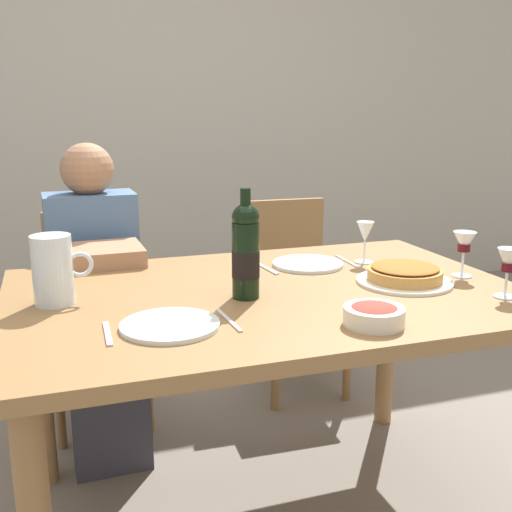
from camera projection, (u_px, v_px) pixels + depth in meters
name	position (u px, v px, depth m)	size (l,w,h in m)	color
back_wall	(142.00, 89.00, 3.80)	(8.00, 0.10, 2.80)	#B2ADA3
dining_table	(267.00, 320.00, 1.83)	(1.50, 1.00, 0.76)	olive
wine_bottle	(246.00, 251.00, 1.70)	(0.08, 0.08, 0.31)	black
water_pitcher	(54.00, 274.00, 1.66)	(0.16, 0.11, 0.19)	silver
baked_tart	(405.00, 274.00, 1.87)	(0.29, 0.29, 0.06)	white
salad_bowl	(374.00, 314.00, 1.51)	(0.15, 0.15, 0.06)	silver
wine_glass_left_diner	(464.00, 244.00, 1.93)	(0.07, 0.07, 0.15)	silver
wine_glass_right_diner	(508.00, 263.00, 1.71)	(0.06, 0.06, 0.14)	silver
wine_glass_centre	(365.00, 234.00, 2.10)	(0.06, 0.06, 0.15)	silver
dinner_plate_left_setting	(170.00, 325.00, 1.50)	(0.25, 0.25, 0.01)	silver
dinner_plate_right_setting	(308.00, 264.00, 2.09)	(0.24, 0.24, 0.01)	silver
fork_left_setting	(108.00, 334.00, 1.45)	(0.16, 0.01, 0.01)	silver
knife_left_setting	(229.00, 320.00, 1.54)	(0.18, 0.01, 0.01)	silver
knife_right_setting	(347.00, 261.00, 2.13)	(0.18, 0.01, 0.01)	silver
spoon_right_setting	(267.00, 268.00, 2.04)	(0.16, 0.01, 0.01)	silver
chair_left	(94.00, 302.00, 2.54)	(0.41, 0.41, 0.87)	olive
diner_left	(98.00, 290.00, 2.30)	(0.34, 0.51, 1.16)	#4C6B93
chair_right	(293.00, 282.00, 2.84)	(0.42, 0.42, 0.87)	olive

